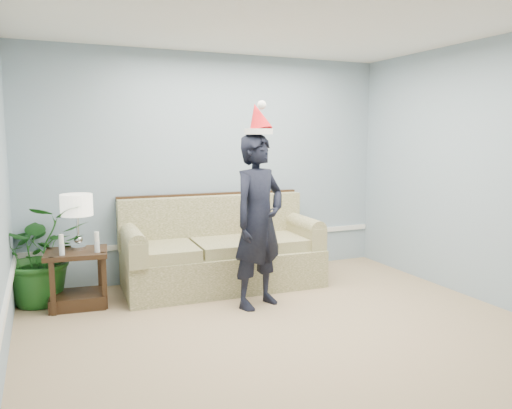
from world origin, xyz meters
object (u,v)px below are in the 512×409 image
object	(u,v)px
sofa	(221,254)
teddy_bear	(258,227)
side_table	(78,285)
table_lamp	(77,207)
houseplant	(41,254)
man	(259,221)

from	to	relation	value
sofa	teddy_bear	bearing A→B (deg)	-19.21
side_table	table_lamp	distance (m)	0.79
sofa	table_lamp	size ratio (longest dim) A/B	4.00
table_lamp	houseplant	world-z (taller)	table_lamp
sofa	table_lamp	xyz separation A→B (m)	(-1.55, -0.04, 0.64)
side_table	table_lamp	xyz separation A→B (m)	(0.03, 0.07, 0.78)
houseplant	teddy_bear	bearing A→B (deg)	-6.91
man	houseplant	bearing A→B (deg)	132.60
sofa	table_lamp	bearing A→B (deg)	-176.28
man	teddy_bear	xyz separation A→B (m)	(0.28, 0.67, -0.20)
sofa	man	world-z (taller)	man
side_table	man	xyz separation A→B (m)	(1.69, -0.71, 0.65)
man	side_table	bearing A→B (deg)	135.08
sofa	teddy_bear	distance (m)	0.52
side_table	teddy_bear	xyz separation A→B (m)	(1.97, -0.04, 0.45)
houseplant	man	world-z (taller)	man
side_table	teddy_bear	bearing A→B (deg)	-1.11
sofa	table_lamp	distance (m)	1.68
teddy_bear	man	bearing A→B (deg)	-101.31
table_lamp	teddy_bear	xyz separation A→B (m)	(1.95, -0.11, -0.33)
man	teddy_bear	world-z (taller)	man
teddy_bear	table_lamp	bearing A→B (deg)	-171.87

